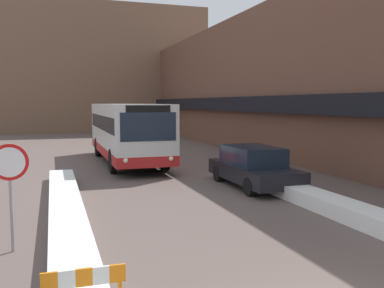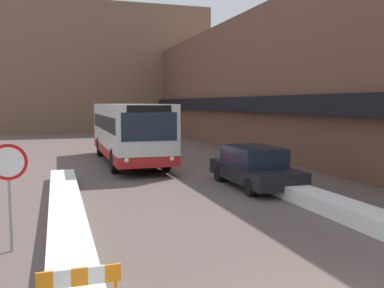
% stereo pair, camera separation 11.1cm
% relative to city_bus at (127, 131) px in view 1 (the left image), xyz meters
% --- Properties ---
extents(building_row_right, '(5.50, 60.00, 8.74)m').
position_rel_city_bus_xyz_m(building_row_right, '(10.16, 6.47, 2.67)').
color(building_row_right, brown).
rests_on(building_row_right, ground_plane).
extents(building_backdrop_far, '(26.00, 8.00, 13.72)m').
position_rel_city_bus_xyz_m(building_backdrop_far, '(0.18, 27.50, 5.17)').
color(building_backdrop_far, brown).
rests_on(building_backdrop_far, ground_plane).
extents(snow_bank_left, '(0.90, 17.38, 0.37)m').
position_rel_city_bus_xyz_m(snow_bank_left, '(-3.42, -12.66, -1.50)').
color(snow_bank_left, silver).
rests_on(snow_bank_left, ground_plane).
extents(city_bus, '(2.66, 10.57, 3.06)m').
position_rel_city_bus_xyz_m(city_bus, '(0.00, 0.00, 0.00)').
color(city_bus, silver).
rests_on(city_bus, ground_plane).
extents(parked_car_front, '(1.91, 4.62, 1.50)m').
position_rel_city_bus_xyz_m(parked_car_front, '(3.38, -7.90, -0.94)').
color(parked_car_front, black).
rests_on(parked_car_front, ground_plane).
extents(stop_sign, '(0.76, 0.08, 2.28)m').
position_rel_city_bus_xyz_m(stop_sign, '(-4.58, -12.74, -0.03)').
color(stop_sign, gray).
rests_on(stop_sign, ground_plane).
extents(construction_barricade, '(1.10, 0.06, 0.94)m').
position_rel_city_bus_xyz_m(construction_barricade, '(-3.38, -16.57, -1.02)').
color(construction_barricade, orange).
rests_on(construction_barricade, ground_plane).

